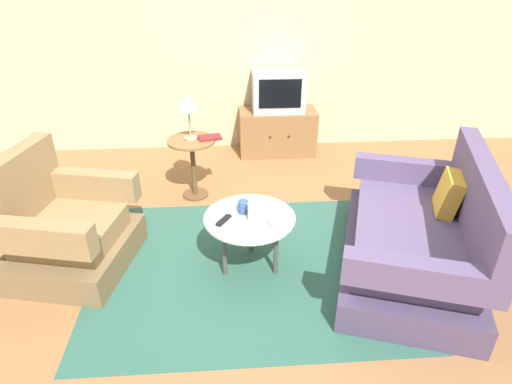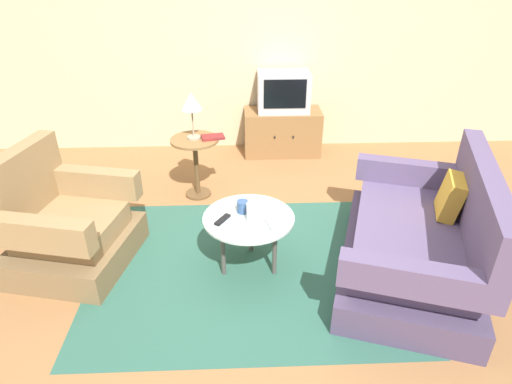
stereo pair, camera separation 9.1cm
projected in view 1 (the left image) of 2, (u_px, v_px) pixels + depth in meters
ground_plane at (257, 265)px, 3.55m from camera, size 16.00×16.00×0.00m
back_wall at (241, 37)px, 5.11m from camera, size 9.00×0.12×2.70m
area_rug at (250, 266)px, 3.53m from camera, size 2.47×1.97×0.00m
armchair at (63, 231)px, 3.41m from camera, size 1.02×1.07×0.95m
couch at (419, 239)px, 3.35m from camera, size 1.42×1.84×0.95m
coffee_table at (250, 222)px, 3.33m from camera, size 0.70×0.70×0.48m
side_table at (193, 156)px, 4.33m from camera, size 0.48×0.48×0.63m
tv_stand at (277, 132)px, 5.38m from camera, size 0.93×0.46×0.55m
television at (278, 91)px, 5.15m from camera, size 0.61×0.40×0.46m
table_lamp at (188, 104)px, 4.08m from camera, size 0.21×0.21×0.46m
vase at (252, 209)px, 3.21m from camera, size 0.07×0.07×0.22m
mug at (244, 207)px, 3.34m from camera, size 0.14×0.09×0.10m
tv_remote_dark at (224, 220)px, 3.24m from camera, size 0.12×0.16×0.02m
tv_remote_silver at (273, 225)px, 3.19m from camera, size 0.09×0.17×0.02m
book at (210, 138)px, 4.26m from camera, size 0.25×0.18×0.02m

